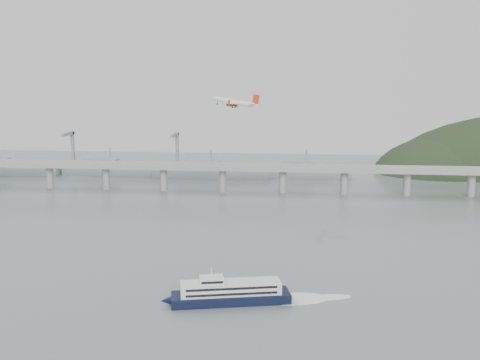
# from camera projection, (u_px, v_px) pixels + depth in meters

# --- Properties ---
(ground) EXTENTS (900.00, 900.00, 0.00)m
(ground) POSITION_uv_depth(u_px,v_px,m) (228.00, 274.00, 269.62)
(ground) COLOR slate
(ground) RESTS_ON ground
(bridge) EXTENTS (800.00, 22.00, 23.90)m
(bridge) POSITION_uv_depth(u_px,v_px,m) (257.00, 171.00, 462.45)
(bridge) COLOR gray
(bridge) RESTS_ON ground
(distant_fleet) EXTENTS (453.00, 60.90, 40.00)m
(distant_fleet) POSITION_uv_depth(u_px,v_px,m) (104.00, 169.00, 544.10)
(distant_fleet) COLOR gray
(distant_fleet) RESTS_ON ground
(ferry) EXTENTS (80.70, 27.85, 15.41)m
(ferry) POSITION_uv_depth(u_px,v_px,m) (231.00, 293.00, 234.22)
(ferry) COLOR black
(ferry) RESTS_ON ground
(airliner) EXTENTS (33.21, 30.60, 9.12)m
(airliner) POSITION_uv_depth(u_px,v_px,m) (235.00, 102.00, 358.74)
(airliner) COLOR white
(airliner) RESTS_ON ground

